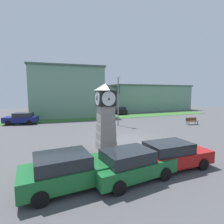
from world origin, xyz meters
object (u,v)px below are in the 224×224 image
bollard_mid_row (128,158)px  car_by_building (172,155)px  car_near_tower (131,164)px  car_silver_hatch (22,118)px  street_lamp_far_side (118,98)px  bench (192,121)px  car_navy_sedan (68,170)px  clock_tower (106,116)px  bollard_near_tower (151,159)px  car_end_of_row (119,110)px

bollard_mid_row → car_by_building: (2.16, -1.11, 0.27)m
car_near_tower → car_silver_hatch: car_silver_hatch is taller
street_lamp_far_side → car_near_tower: bearing=-110.8°
bollard_mid_row → bench: 16.13m
bollard_mid_row → street_lamp_far_side: size_ratio=0.16×
car_silver_hatch → bench: car_silver_hatch is taller
car_navy_sedan → bollard_mid_row: bearing=16.4°
bench → bollard_mid_row: bearing=-147.8°
bench → street_lamp_far_side: street_lamp_far_side is taller
clock_tower → car_navy_sedan: (-3.33, -4.38, -1.68)m
car_silver_hatch → street_lamp_far_side: (11.53, -5.70, 2.78)m
clock_tower → car_by_building: 5.31m
bollard_mid_row → street_lamp_far_side: (4.37, 11.49, 3.07)m
car_near_tower → bollard_near_tower: bearing=26.5°
bollard_mid_row → bollard_near_tower: bearing=-24.6°
bollard_near_tower → car_near_tower: 1.96m
bollard_near_tower → car_navy_sedan: size_ratio=0.21×
car_near_tower → bench: bearing=35.3°
bollard_mid_row → car_navy_sedan: 3.63m
clock_tower → bench: (13.79, 5.24, -1.95)m
bollard_near_tower → car_end_of_row: bearing=70.6°
car_near_tower → bench: size_ratio=2.62×
bollard_near_tower → car_end_of_row: (8.07, 22.86, 0.28)m
clock_tower → car_by_building: size_ratio=1.11×
car_silver_hatch → street_lamp_far_side: size_ratio=0.72×
clock_tower → bench: size_ratio=2.93×
clock_tower → street_lamp_far_side: street_lamp_far_side is taller
bollard_near_tower → bench: (12.44, 9.15, 0.06)m
car_end_of_row → street_lamp_far_side: (-4.91, -10.82, 2.81)m
bollard_near_tower → car_navy_sedan: (-4.68, -0.47, 0.33)m
bollard_mid_row → car_silver_hatch: 18.62m
car_by_building → bollard_near_tower: bearing=149.7°
bollard_near_tower → car_near_tower: car_near_tower is taller
bench → car_silver_hatch: bearing=157.6°
street_lamp_far_side → car_navy_sedan: bearing=-122.1°
bollard_near_tower → car_navy_sedan: 4.72m
bollard_mid_row → car_end_of_row: (9.28, 22.31, 0.25)m
car_by_building → car_end_of_row: bearing=73.1°
clock_tower → bollard_mid_row: size_ratio=4.99×
street_lamp_far_side → clock_tower: bearing=-119.0°
car_by_building → car_near_tower: bearing=-173.4°
bollard_near_tower → car_silver_hatch: size_ratio=0.21×
clock_tower → bollard_mid_row: bearing=-87.6°
bench → car_by_building: bearing=-139.8°
car_end_of_row → street_lamp_far_side: bearing=-114.4°
car_silver_hatch → car_end_of_row: 17.23m
bollard_near_tower → car_near_tower: bearing=-153.5°
car_by_building → car_end_of_row: car_by_building is taller
bollard_near_tower → bollard_mid_row: bollard_mid_row is taller
clock_tower → car_navy_sedan: clock_tower is taller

